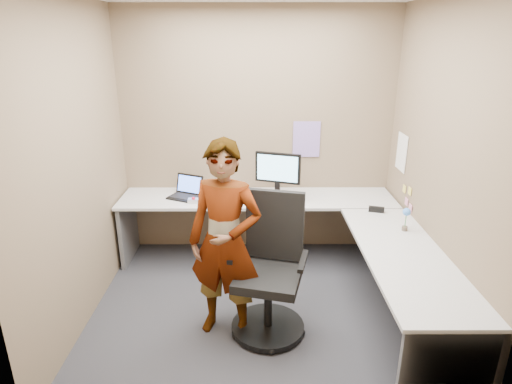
{
  "coord_description": "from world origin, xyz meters",
  "views": [
    {
      "loc": [
        -0.02,
        -3.38,
        2.35
      ],
      "look_at": [
        -0.01,
        0.25,
        1.05
      ],
      "focal_mm": 30.0,
      "sensor_mm": 36.0,
      "label": 1
    }
  ],
  "objects_px": {
    "monitor": "(278,170)",
    "person": "(225,242)",
    "desk": "(302,232)",
    "office_chair": "(270,278)"
  },
  "relations": [
    {
      "from": "monitor",
      "to": "person",
      "type": "xyz_separation_m",
      "value": [
        -0.48,
        -1.21,
        -0.23
      ]
    },
    {
      "from": "desk",
      "to": "monitor",
      "type": "distance_m",
      "value": 0.73
    },
    {
      "from": "monitor",
      "to": "office_chair",
      "type": "xyz_separation_m",
      "value": [
        -0.11,
        -1.16,
        -0.58
      ]
    },
    {
      "from": "desk",
      "to": "office_chair",
      "type": "bearing_deg",
      "value": -116.99
    },
    {
      "from": "person",
      "to": "office_chair",
      "type": "bearing_deg",
      "value": 23.31
    },
    {
      "from": "desk",
      "to": "person",
      "type": "xyz_separation_m",
      "value": [
        -0.7,
        -0.7,
        0.24
      ]
    },
    {
      "from": "office_chair",
      "to": "person",
      "type": "xyz_separation_m",
      "value": [
        -0.36,
        -0.04,
        0.35
      ]
    },
    {
      "from": "monitor",
      "to": "person",
      "type": "relative_size",
      "value": 0.28
    },
    {
      "from": "monitor",
      "to": "office_chair",
      "type": "height_order",
      "value": "monitor"
    },
    {
      "from": "monitor",
      "to": "person",
      "type": "distance_m",
      "value": 1.32
    }
  ]
}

